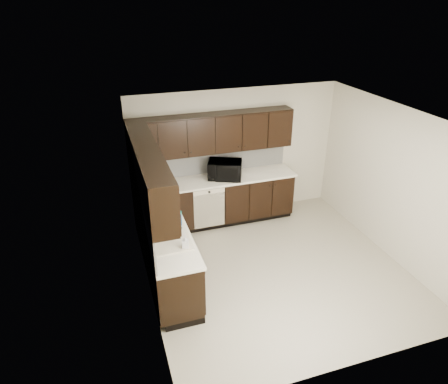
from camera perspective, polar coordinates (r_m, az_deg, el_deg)
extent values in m
plane|color=#ABA48E|center=(6.65, 7.32, -10.81)|extent=(4.00, 4.00, 0.00)
plane|color=white|center=(5.51, 8.83, 10.33)|extent=(4.00, 4.00, 0.00)
cube|color=beige|center=(7.65, 1.62, 5.44)|extent=(4.00, 0.02, 2.50)
cube|color=beige|center=(5.48, -11.29, -4.25)|extent=(0.02, 4.00, 2.50)
cube|color=beige|center=(7.02, 22.93, 1.20)|extent=(0.02, 4.00, 2.50)
cube|color=beige|center=(4.56, 18.97, -12.45)|extent=(4.00, 0.02, 2.50)
cube|color=black|center=(7.58, -1.27, -1.41)|extent=(3.00, 0.60, 0.90)
cube|color=black|center=(6.20, -8.24, -8.83)|extent=(0.60, 2.20, 0.90)
cube|color=black|center=(7.81, -1.30, -3.91)|extent=(3.00, 0.54, 0.10)
cube|color=black|center=(6.44, -7.74, -11.69)|extent=(0.54, 2.20, 0.10)
cube|color=white|center=(7.38, -1.31, 1.81)|extent=(3.03, 0.63, 0.04)
cube|color=white|center=(5.94, -8.54, -5.14)|extent=(0.63, 2.23, 0.04)
cube|color=beige|center=(7.52, -1.96, 4.48)|extent=(3.00, 0.02, 0.48)
cube|color=beige|center=(6.04, -11.89, -2.00)|extent=(0.02, 2.80, 0.48)
cube|color=black|center=(7.18, -1.69, 8.40)|extent=(3.00, 0.33, 0.70)
cube|color=black|center=(5.65, -10.70, 2.71)|extent=(0.33, 2.47, 0.70)
cube|color=beige|center=(7.27, -2.12, -2.32)|extent=(0.58, 0.02, 0.78)
cube|color=beige|center=(7.10, -2.16, 0.06)|extent=(0.58, 0.03, 0.08)
cylinder|color=black|center=(7.09, -2.12, 0.00)|extent=(0.04, 0.02, 0.04)
cube|color=beige|center=(5.68, -7.81, -6.42)|extent=(0.54, 0.82, 0.03)
cube|color=beige|center=(5.56, -7.36, -8.23)|extent=(0.42, 0.34, 0.16)
cube|color=beige|center=(5.89, -8.13, -6.09)|extent=(0.42, 0.34, 0.16)
cylinder|color=silver|center=(5.59, -10.11, -5.69)|extent=(0.03, 0.03, 0.26)
cylinder|color=silver|center=(5.53, -9.70, -4.56)|extent=(0.14, 0.02, 0.02)
cylinder|color=#B2B2B7|center=(5.54, -7.38, -7.98)|extent=(0.20, 0.20, 0.10)
imported|color=black|center=(7.31, 0.14, 3.21)|extent=(0.72, 0.61, 0.34)
imported|color=gray|center=(5.38, -5.54, -7.15)|extent=(0.11, 0.11, 0.19)
imported|color=gray|center=(6.38, -10.36, -1.55)|extent=(0.11, 0.11, 0.22)
cube|color=#B9B9BB|center=(7.16, -11.11, 1.75)|extent=(0.41, 0.31, 0.25)
cube|color=silver|center=(6.81, -9.73, 0.16)|extent=(0.52, 0.45, 0.17)
cylinder|color=navy|center=(5.74, -7.33, -4.32)|extent=(0.22, 0.22, 0.29)
cylinder|color=#0D8F88|center=(5.91, -6.52, -3.74)|extent=(0.13, 0.13, 0.22)
cylinder|color=white|center=(6.79, -9.16, 0.72)|extent=(0.17, 0.17, 0.30)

